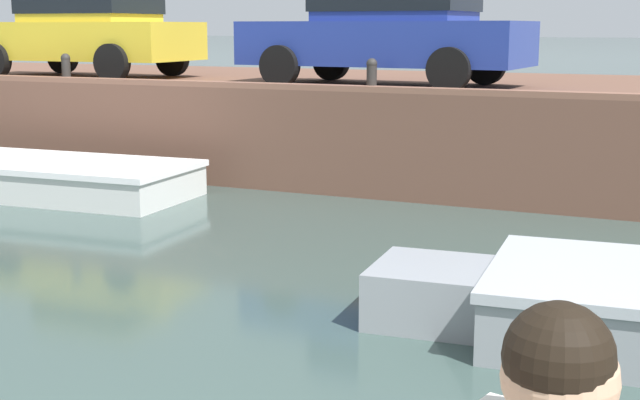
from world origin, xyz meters
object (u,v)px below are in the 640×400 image
mooring_bollard_west (66,66)px  boat_moored_west_white (8,175)px  car_left_inner_blue (389,28)px  car_leftmost_yellow (87,28)px  mooring_bollard_mid (372,73)px

mooring_bollard_west → boat_moored_west_white: bearing=-77.5°
car_left_inner_blue → mooring_bollard_west: car_left_inner_blue is taller
car_left_inner_blue → mooring_bollard_west: size_ratio=9.54×
car_left_inner_blue → boat_moored_west_white: bearing=-146.7°
car_left_inner_blue → car_leftmost_yellow: bearing=180.0°
boat_moored_west_white → mooring_bollard_mid: 5.35m
boat_moored_west_white → mooring_bollard_west: size_ratio=13.60×
car_left_inner_blue → mooring_bollard_mid: size_ratio=9.54×
car_leftmost_yellow → mooring_bollard_mid: (5.75, -1.20, -0.61)m
car_left_inner_blue → mooring_bollard_mid: 1.36m
car_leftmost_yellow → car_left_inner_blue: 5.55m
car_leftmost_yellow → mooring_bollard_west: car_leftmost_yellow is taller
mooring_bollard_west → mooring_bollard_mid: (5.22, 0.00, 0.00)m
boat_moored_west_white → mooring_bollard_mid: (4.82, 1.83, 1.44)m
mooring_bollard_west → mooring_bollard_mid: size_ratio=1.00×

